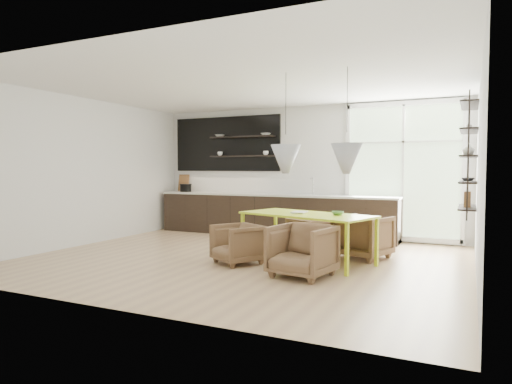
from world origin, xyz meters
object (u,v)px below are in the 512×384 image
wire_stool (253,238)px  armchair_front_right (302,251)px  dining_table (306,217)px  armchair_back_left (310,234)px  armchair_front_left (238,244)px  armchair_back_right (363,237)px

wire_stool → armchair_front_right: bearing=-44.1°
dining_table → wire_stool: 1.30m
dining_table → armchair_back_left: bearing=122.7°
wire_stool → armchair_front_left: bearing=-78.0°
dining_table → armchair_back_right: bearing=58.2°
armchair_back_left → armchair_front_left: (-0.66, -1.63, 0.01)m
dining_table → armchair_front_right: dining_table is taller
armchair_back_right → armchair_front_right: 1.77m
armchair_back_left → armchair_front_left: 1.76m
armchair_front_left → armchair_back_left: bearing=99.9°
armchair_back_left → armchair_front_left: size_ratio=0.97×
armchair_front_left → wire_stool: (-0.21, 0.99, -0.07)m
armchair_back_left → armchair_front_right: (0.56, -2.03, 0.06)m
dining_table → armchair_back_left: 1.13m
armchair_front_left → armchair_back_right: bearing=68.9°
armchair_back_right → wire_stool: armchair_back_right is taller
armchair_back_right → armchair_front_left: armchair_back_right is taller
armchair_back_left → wire_stool: bearing=67.0°
armchair_front_left → armchair_front_right: size_ratio=0.86×
armchair_front_right → wire_stool: 2.00m
armchair_front_right → armchair_front_left: bearing=172.0°
dining_table → armchair_back_right: size_ratio=2.89×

